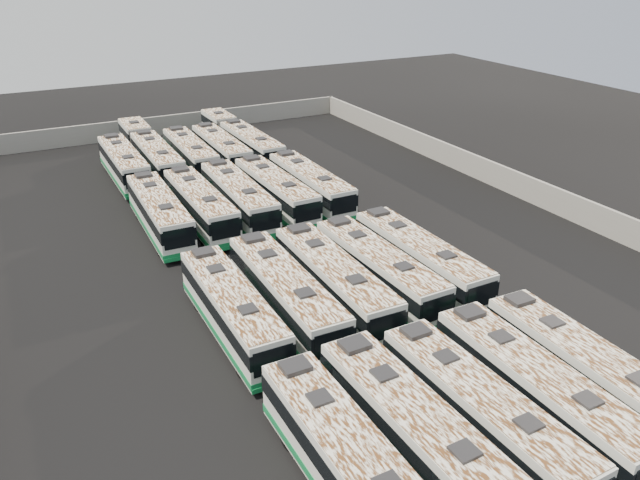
# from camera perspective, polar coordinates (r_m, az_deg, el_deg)

# --- Properties ---
(ground) EXTENTS (140.00, 140.00, 0.00)m
(ground) POSITION_cam_1_polar(r_m,az_deg,el_deg) (44.90, -1.90, -1.39)
(ground) COLOR black
(ground) RESTS_ON ground
(perimeter_wall) EXTENTS (45.20, 73.20, 2.20)m
(perimeter_wall) POSITION_cam_1_polar(r_m,az_deg,el_deg) (44.42, -1.92, -0.12)
(perimeter_wall) COLOR gray
(perimeter_wall) RESTS_ON ground
(bus_front_far_left) EXTENTS (2.52, 11.85, 3.34)m
(bus_front_far_left) POSITION_cam_1_polar(r_m,az_deg,el_deg) (25.96, 2.80, -19.91)
(bus_front_far_left) COLOR silver
(bus_front_far_left) RESTS_ON ground
(bus_front_left) EXTENTS (2.84, 12.19, 3.42)m
(bus_front_left) POSITION_cam_1_polar(r_m,az_deg,el_deg) (27.29, 8.99, -17.40)
(bus_front_left) COLOR silver
(bus_front_left) RESTS_ON ground
(bus_front_center) EXTENTS (2.71, 11.65, 3.27)m
(bus_front_center) POSITION_cam_1_polar(r_m,az_deg,el_deg) (29.04, 14.47, -15.11)
(bus_front_center) COLOR silver
(bus_front_center) RESTS_ON ground
(bus_front_right) EXTENTS (2.64, 11.90, 3.35)m
(bus_front_right) POSITION_cam_1_polar(r_m,az_deg,el_deg) (30.87, 19.20, -12.99)
(bus_front_right) COLOR silver
(bus_front_right) RESTS_ON ground
(bus_front_far_right) EXTENTS (2.76, 11.86, 3.33)m
(bus_front_far_right) POSITION_cam_1_polar(r_m,az_deg,el_deg) (32.88, 23.29, -11.18)
(bus_front_far_right) COLOR silver
(bus_front_far_right) RESTS_ON ground
(bus_midfront_far_left) EXTENTS (2.52, 11.64, 3.28)m
(bus_midfront_far_left) POSITION_cam_1_polar(r_m,az_deg,el_deg) (35.47, -8.01, -6.34)
(bus_midfront_far_left) COLOR silver
(bus_midfront_far_left) RESTS_ON ground
(bus_midfront_left) EXTENTS (2.78, 12.18, 3.42)m
(bus_midfront_left) POSITION_cam_1_polar(r_m,az_deg,el_deg) (36.49, -3.16, -5.01)
(bus_midfront_left) COLOR silver
(bus_midfront_left) RESTS_ON ground
(bus_midfront_center) EXTENTS (2.80, 12.12, 3.40)m
(bus_midfront_center) POSITION_cam_1_polar(r_m,az_deg,el_deg) (37.78, 1.30, -3.86)
(bus_midfront_center) COLOR silver
(bus_midfront_center) RESTS_ON ground
(bus_midfront_right) EXTENTS (2.75, 11.82, 3.32)m
(bus_midfront_right) POSITION_cam_1_polar(r_m,az_deg,el_deg) (39.38, 5.36, -2.76)
(bus_midfront_right) COLOR silver
(bus_midfront_right) RESTS_ON ground
(bus_midfront_far_right) EXTENTS (2.65, 11.91, 3.35)m
(bus_midfront_far_right) POSITION_cam_1_polar(r_m,az_deg,el_deg) (41.02, 9.07, -1.75)
(bus_midfront_far_right) COLOR silver
(bus_midfront_far_right) RESTS_ON ground
(bus_midback_far_left) EXTENTS (2.78, 11.90, 3.34)m
(bus_midback_far_left) POSITION_cam_1_polar(r_m,az_deg,el_deg) (49.19, -14.46, 2.42)
(bus_midback_far_left) COLOR silver
(bus_midback_far_left) RESTS_ON ground
(bus_midback_left) EXTENTS (2.52, 11.81, 3.33)m
(bus_midback_left) POSITION_cam_1_polar(r_m,az_deg,el_deg) (49.92, -10.89, 3.12)
(bus_midback_left) COLOR silver
(bus_midback_left) RESTS_ON ground
(bus_midback_center) EXTENTS (2.83, 12.09, 3.39)m
(bus_midback_center) POSITION_cam_1_polar(r_m,az_deg,el_deg) (50.88, -7.45, 3.83)
(bus_midback_center) COLOR silver
(bus_midback_center) RESTS_ON ground
(bus_midback_right) EXTENTS (2.65, 11.87, 3.34)m
(bus_midback_right) POSITION_cam_1_polar(r_m,az_deg,el_deg) (52.04, -4.08, 4.45)
(bus_midback_right) COLOR silver
(bus_midback_right) RESTS_ON ground
(bus_midback_far_right) EXTENTS (2.52, 11.78, 3.32)m
(bus_midback_far_right) POSITION_cam_1_polar(r_m,az_deg,el_deg) (53.32, -0.88, 5.02)
(bus_midback_far_right) COLOR silver
(bus_midback_far_right) RESTS_ON ground
(bus_back_far_left) EXTENTS (2.50, 11.78, 3.32)m
(bus_back_far_left) POSITION_cam_1_polar(r_m,az_deg,el_deg) (61.54, -17.49, 6.63)
(bus_back_far_left) COLOR silver
(bus_back_far_left) RESTS_ON ground
(bus_back_left) EXTENTS (2.70, 18.26, 3.31)m
(bus_back_left) POSITION_cam_1_polar(r_m,az_deg,el_deg) (64.98, -15.31, 7.85)
(bus_back_left) COLOR silver
(bus_back_left) RESTS_ON ground
(bus_back_center) EXTENTS (2.66, 11.63, 3.27)m
(bus_back_center) POSITION_cam_1_polar(r_m,az_deg,el_deg) (62.96, -11.75, 7.66)
(bus_back_center) COLOR silver
(bus_back_center) RESTS_ON ground
(bus_back_right) EXTENTS (2.57, 11.64, 3.27)m
(bus_back_right) POSITION_cam_1_polar(r_m,az_deg,el_deg) (63.77, -9.00, 8.10)
(bus_back_right) COLOR silver
(bus_back_right) RESTS_ON ground
(bus_back_far_right) EXTENTS (2.67, 18.06, 3.27)m
(bus_back_far_right) POSITION_cam_1_polar(r_m,az_deg,el_deg) (67.59, -7.31, 9.18)
(bus_back_far_right) COLOR silver
(bus_back_far_right) RESTS_ON ground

